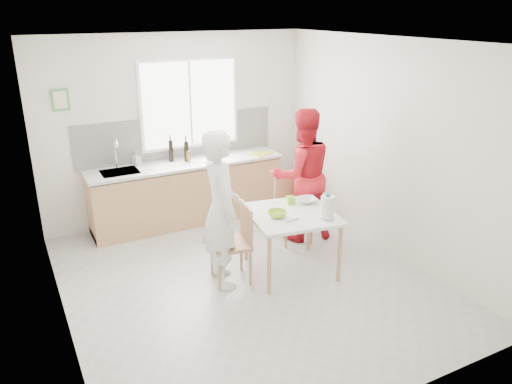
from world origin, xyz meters
TOP-DOWN VIEW (x-y plane):
  - ground at (0.00, 0.00)m, footprint 4.50×4.50m
  - room_shell at (0.00, 0.00)m, footprint 4.50×4.50m
  - window at (0.20, 2.23)m, footprint 1.50×0.06m
  - backsplash at (0.00, 2.24)m, footprint 3.00×0.02m
  - picture_frame at (-1.55, 2.23)m, footprint 0.22×0.03m
  - kitchen_counter at (-0.00, 1.95)m, footprint 2.84×0.64m
  - dining_table at (0.58, -0.02)m, footprint 1.12×1.12m
  - chair_left at (-0.09, 0.09)m, footprint 0.49×0.49m
  - chair_far at (1.05, 0.73)m, footprint 0.50×0.50m
  - person_white at (-0.26, 0.11)m, footprint 0.53×0.72m
  - person_red at (1.19, 0.72)m, footprint 0.98×0.82m
  - bowl_green at (0.37, -0.04)m, footprint 0.25×0.25m
  - bowl_white at (0.91, 0.18)m, footprint 0.27×0.27m
  - milk_jug at (0.85, -0.35)m, footprint 0.22×0.16m
  - green_box at (0.72, 0.24)m, footprint 0.11×0.11m
  - spoon at (0.46, -0.23)m, footprint 0.16×0.04m
  - cutting_board at (1.15, 1.82)m, footprint 0.42×0.37m
  - wine_bottle_a at (-0.17, 2.09)m, footprint 0.07×0.07m
  - wine_bottle_b at (0.03, 1.99)m, footprint 0.07×0.07m
  - jar_amber at (0.04, 1.97)m, footprint 0.06×0.06m
  - soap_bottle at (-0.66, 2.15)m, footprint 0.12×0.12m

SIDE VIEW (x-z plane):
  - ground at x=0.00m, z-range 0.00..0.00m
  - kitchen_counter at x=0.00m, z-range -0.27..1.10m
  - chair_left at x=-0.09m, z-range 0.05..0.97m
  - chair_far at x=1.05m, z-range 0.05..0.99m
  - dining_table at x=0.58m, z-range 0.30..1.05m
  - spoon at x=0.46m, z-range 0.76..0.77m
  - bowl_white at x=0.91m, z-range 0.75..0.81m
  - bowl_green at x=0.37m, z-range 0.75..0.82m
  - green_box at x=0.72m, z-range 0.75..0.84m
  - milk_jug at x=0.85m, z-range 0.76..1.04m
  - person_red at x=1.19m, z-range 0.00..1.81m
  - person_white at x=-0.26m, z-range 0.00..1.81m
  - cutting_board at x=1.15m, z-range 0.92..0.93m
  - jar_amber at x=0.04m, z-range 0.92..1.08m
  - soap_bottle at x=-0.66m, z-range 0.92..1.12m
  - wine_bottle_b at x=0.03m, z-range 0.92..1.22m
  - wine_bottle_a at x=-0.17m, z-range 0.92..1.24m
  - backsplash at x=0.00m, z-range 0.90..1.55m
  - room_shell at x=0.00m, z-range -0.61..3.89m
  - window at x=0.20m, z-range 1.05..2.35m
  - picture_frame at x=-1.55m, z-range 1.76..2.04m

